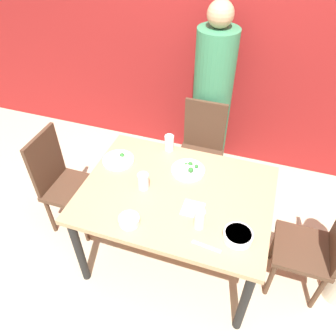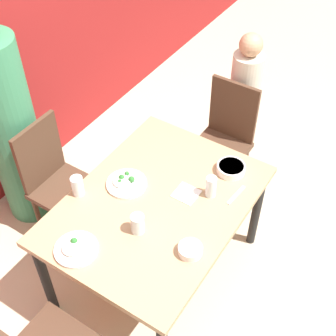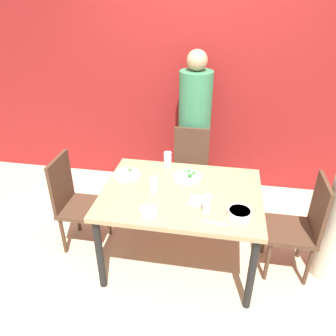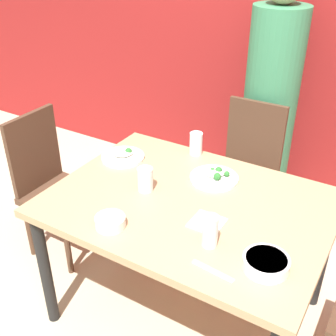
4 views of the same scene
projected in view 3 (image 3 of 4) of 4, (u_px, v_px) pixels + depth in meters
ground_plane at (180, 258)px, 3.09m from camera, size 10.00×10.00×0.00m
wall_back at (201, 76)px, 3.70m from camera, size 10.00×0.06×2.70m
dining_table at (181, 200)px, 2.76m from camera, size 1.32×0.98×0.75m
chair_adult_spot at (190, 169)px, 3.57m from camera, size 0.40×0.40×0.93m
chair_child_spot at (300, 225)px, 2.74m from camera, size 0.40×0.40×0.93m
chair_empty_left at (75, 201)px, 3.05m from camera, size 0.40×0.40×0.93m
person_adult at (194, 133)px, 3.72m from camera, size 0.36×0.36×1.69m
bowl_curry at (240, 213)px, 2.42m from camera, size 0.18×0.18×0.05m
plate_rice_adult at (187, 176)px, 2.92m from camera, size 0.25×0.25×0.06m
plate_rice_child at (127, 174)px, 2.95m from camera, size 0.24×0.24×0.06m
bowl_rice_small at (148, 212)px, 2.44m from camera, size 0.13×0.13×0.05m
glass_water_tall at (153, 185)px, 2.70m from camera, size 0.08×0.08×0.12m
glass_water_short at (168, 159)px, 3.09m from camera, size 0.07×0.07×0.13m
glass_water_center at (207, 204)px, 2.45m from camera, size 0.06×0.06×0.14m
napkin_folded at (198, 201)px, 2.60m from camera, size 0.14×0.14×0.01m
fork_steel at (216, 223)px, 2.35m from camera, size 0.18×0.04×0.01m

